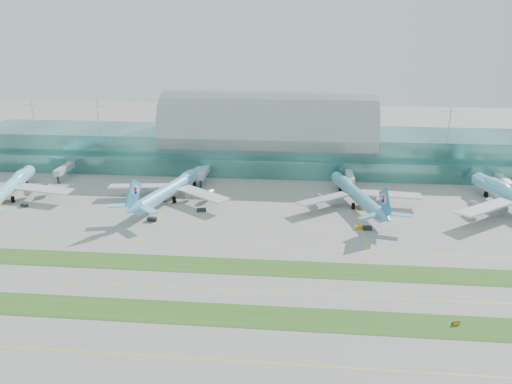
# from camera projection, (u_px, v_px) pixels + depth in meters

# --- Properties ---
(ground) EXTENTS (700.00, 700.00, 0.00)m
(ground) POSITION_uv_depth(u_px,v_px,m) (241.00, 269.00, 169.72)
(ground) COLOR gray
(ground) RESTS_ON ground
(terminal) EXTENTS (340.00, 69.10, 36.00)m
(terminal) POSITION_uv_depth(u_px,v_px,m) (268.00, 142.00, 286.25)
(terminal) COLOR #3D7A75
(terminal) RESTS_ON ground
(grass_strip_near) EXTENTS (420.00, 12.00, 0.08)m
(grass_strip_near) POSITION_uv_depth(u_px,v_px,m) (229.00, 315.00, 143.36)
(grass_strip_near) COLOR #2D591E
(grass_strip_near) RESTS_ON ground
(grass_strip_far) EXTENTS (420.00, 12.00, 0.08)m
(grass_strip_far) POSITION_uv_depth(u_px,v_px,m) (242.00, 267.00, 171.59)
(grass_strip_far) COLOR #2D591E
(grass_strip_far) RESTS_ON ground
(taxiline_a) EXTENTS (420.00, 0.35, 0.01)m
(taxiline_a) POSITION_uv_depth(u_px,v_px,m) (217.00, 360.00, 124.55)
(taxiline_a) COLOR yellow
(taxiline_a) RESTS_ON ground
(taxiline_b) EXTENTS (420.00, 0.35, 0.01)m
(taxiline_b) POSITION_uv_depth(u_px,v_px,m) (235.00, 290.00, 156.54)
(taxiline_b) COLOR yellow
(taxiline_b) RESTS_ON ground
(taxiline_c) EXTENTS (420.00, 0.35, 0.01)m
(taxiline_c) POSITION_uv_depth(u_px,v_px,m) (247.00, 247.00, 186.65)
(taxiline_c) COLOR yellow
(taxiline_c) RESTS_ON ground
(taxiline_d) EXTENTS (420.00, 0.35, 0.01)m
(taxiline_d) POSITION_uv_depth(u_px,v_px,m) (253.00, 224.00, 207.35)
(taxiline_d) COLOR yellow
(taxiline_d) RESTS_ON ground
(airliner_a) EXTENTS (61.69, 70.83, 19.58)m
(airliner_a) POSITION_uv_depth(u_px,v_px,m) (8.00, 187.00, 233.97)
(airliner_a) COLOR #6CD4EF
(airliner_a) RESTS_ON ground
(airliner_b) EXTENTS (60.64, 70.09, 19.61)m
(airliner_b) POSITION_uv_depth(u_px,v_px,m) (173.00, 187.00, 234.18)
(airliner_b) COLOR #6BC2ED
(airliner_b) RESTS_ON ground
(airliner_c) EXTENTS (56.89, 65.85, 18.48)m
(airliner_c) POSITION_uv_depth(u_px,v_px,m) (356.00, 194.00, 226.41)
(airliner_c) COLOR #5CA4CB
(airliner_c) RESTS_ON ground
(gse_a) EXTENTS (4.30, 2.16, 1.52)m
(gse_a) POSITION_uv_depth(u_px,v_px,m) (0.00, 201.00, 231.10)
(gse_a) COLOR #C8A00B
(gse_a) RESTS_ON ground
(gse_b) EXTENTS (3.44, 2.26, 1.47)m
(gse_b) POSITION_uv_depth(u_px,v_px,m) (24.00, 205.00, 226.54)
(gse_b) COLOR black
(gse_b) RESTS_ON ground
(gse_c) EXTENTS (4.04, 2.00, 1.67)m
(gse_c) POSITION_uv_depth(u_px,v_px,m) (152.00, 219.00, 210.36)
(gse_c) COLOR black
(gse_c) RESTS_ON ground
(gse_d) EXTENTS (4.46, 2.58, 1.51)m
(gse_d) POSITION_uv_depth(u_px,v_px,m) (202.00, 210.00, 220.81)
(gse_d) COLOR black
(gse_d) RESTS_ON ground
(gse_e) EXTENTS (3.44, 2.34, 1.33)m
(gse_e) POSITION_uv_depth(u_px,v_px,m) (359.00, 227.00, 202.56)
(gse_e) COLOR #CF9E0C
(gse_e) RESTS_ON ground
(gse_f) EXTENTS (3.62, 1.85, 1.56)m
(gse_f) POSITION_uv_depth(u_px,v_px,m) (367.00, 228.00, 201.59)
(gse_f) COLOR black
(gse_f) RESTS_ON ground
(taxiway_sign_east) EXTENTS (2.44, 0.97, 1.05)m
(taxiway_sign_east) POSITION_uv_depth(u_px,v_px,m) (456.00, 323.00, 138.60)
(taxiway_sign_east) COLOR black
(taxiway_sign_east) RESTS_ON ground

